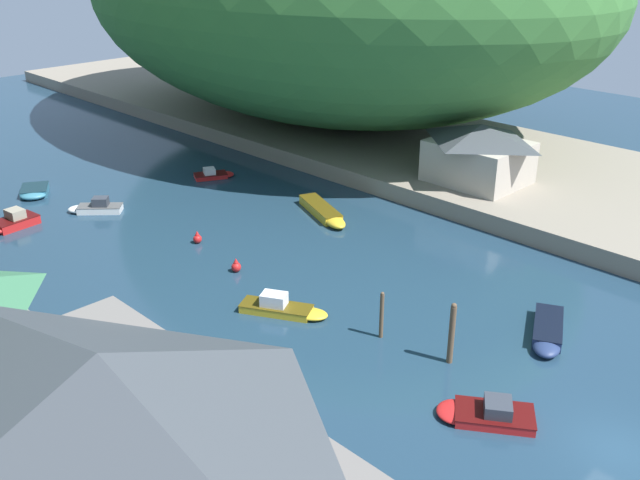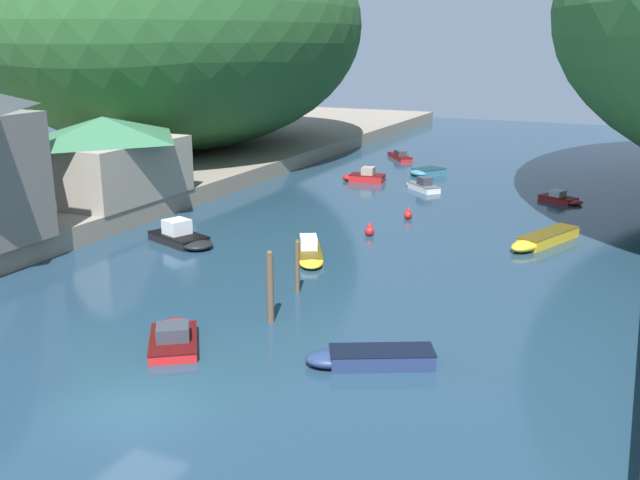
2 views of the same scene
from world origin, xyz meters
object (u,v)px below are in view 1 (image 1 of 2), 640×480
Objects in this scene: person_by_boathouse at (11,391)px; boat_near_quay at (548,333)px; boat_open_rowboat at (95,208)px; boat_small_dinghy at (162,372)px; boat_white_cruiser at (214,175)px; channel_buoy_far at (197,238)px; boat_moored_right at (485,413)px; boat_mid_channel at (34,192)px; boat_red_skiff at (284,308)px; channel_buoy_near at (236,266)px; boat_yellow_tender at (10,223)px; person_on_quay at (68,442)px; boat_navy_launch at (325,213)px; right_bank_cottage at (479,152)px.

boat_near_quay is at bearing -136.00° from person_by_boathouse.
boat_small_dinghy is at bearing -158.12° from boat_open_rowboat.
boat_white_cruiser is 13.58m from channel_buoy_far.
boat_mid_channel is (-1.45, 40.88, -0.02)m from boat_moored_right.
boat_small_dinghy is 1.04× the size of boat_red_skiff.
boat_open_rowboat reaches higher than channel_buoy_far.
boat_near_quay is 5.50× the size of channel_buoy_near.
boat_small_dinghy reaches higher than boat_yellow_tender.
boat_near_quay is 5.71× the size of channel_buoy_far.
person_on_quay and person_by_boathouse have the same top height.
person_by_boathouse reaches higher than boat_open_rowboat.
boat_open_rowboat reaches higher than boat_navy_launch.
boat_mid_channel is (-24.38, 25.00, -3.44)m from right_bank_cottage.
person_on_quay reaches higher than channel_buoy_far.
right_bank_cottage is 34.86m from boat_yellow_tender.
boat_mid_channel is at bearing -44.56° from person_by_boathouse.
boat_near_quay is at bearing -107.59° from person_on_quay.
boat_moored_right is at bearing 61.20° from boat_red_skiff.
person_on_quay is 1.00× the size of person_by_boathouse.
channel_buoy_near is (-21.55, 3.06, -3.36)m from right_bank_cottage.
boat_open_rowboat is at bearing -26.33° from boat_navy_launch.
channel_buoy_near is (1.41, 5.95, 0.01)m from boat_red_skiff.
boat_red_skiff reaches higher than channel_buoy_near.
boat_yellow_tender is (-5.57, 22.64, 0.06)m from boat_red_skiff.
boat_yellow_tender is 0.77× the size of boat_near_quay.
channel_buoy_near is 5.31m from channel_buoy_far.
boat_yellow_tender reaches higher than boat_white_cruiser.
boat_open_rowboat is at bearing -54.26° from person_by_boathouse.
boat_mid_channel is (6.88, 28.45, -0.14)m from boat_small_dinghy.
person_by_boathouse is at bearing 2.20° from person_on_quay.
right_bank_cottage is at bearing -78.98° from person_on_quay.
boat_near_quay is 25.74m from person_by_boathouse.
boat_yellow_tender is (-5.77, 1.42, 0.05)m from boat_open_rowboat.
person_on_quay reaches higher than boat_white_cruiser.
boat_near_quay is at bearing -69.55° from channel_buoy_near.
person_by_boathouse is (-16.26, -5.78, 1.98)m from channel_buoy_near.
right_bank_cottage reaches higher than boat_small_dinghy.
person_by_boathouse is at bearing 103.87° from boat_moored_right.
boat_moored_right is 24.34m from boat_navy_launch.
person_by_boathouse is (-26.20, -21.11, 2.08)m from boat_white_cruiser.
boat_red_skiff reaches higher than boat_near_quay.
boat_moored_right is at bearing -150.20° from person_by_boathouse.
boat_yellow_tender reaches higher than channel_buoy_near.
boat_small_dinghy is 21.88m from boat_navy_launch.
person_by_boathouse is at bearing -29.57° from boat_red_skiff.
boat_red_skiff is at bearing -109.35° from person_by_boathouse.
channel_buoy_far is (0.87, 5.23, -0.01)m from channel_buoy_near.
boat_small_dinghy is 23.37m from boat_yellow_tender.
boat_yellow_tender reaches higher than boat_red_skiff.
boat_white_cruiser is at bearing -32.63° from boat_near_quay.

